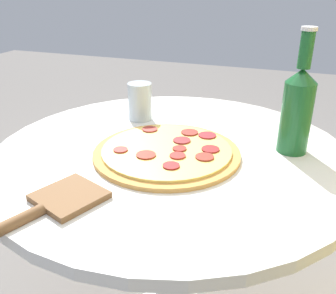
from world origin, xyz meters
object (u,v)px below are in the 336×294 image
(pizza, at_px, (168,152))
(beer_bottle, at_px, (297,107))
(pizza_paddle, at_px, (55,203))
(drinking_glass, at_px, (140,102))

(pizza, relative_size, beer_bottle, 1.20)
(beer_bottle, distance_m, pizza_paddle, 0.55)
(pizza, bearing_deg, drinking_glass, -141.39)
(pizza, xyz_separation_m, pizza_paddle, (0.27, -0.12, -0.00))
(pizza_paddle, distance_m, drinking_glass, 0.46)
(pizza_paddle, bearing_deg, pizza, 176.99)
(beer_bottle, height_order, pizza_paddle, beer_bottle)
(beer_bottle, xyz_separation_m, drinking_glass, (-0.08, -0.42, -0.06))
(beer_bottle, bearing_deg, pizza_paddle, -44.99)
(beer_bottle, height_order, drinking_glass, beer_bottle)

